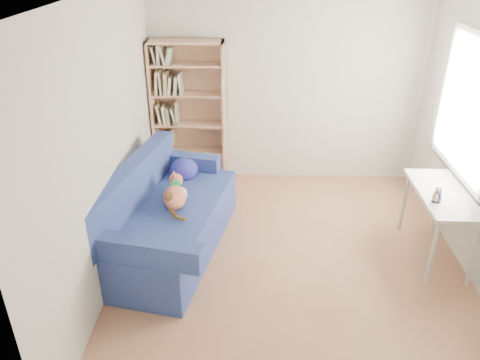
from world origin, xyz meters
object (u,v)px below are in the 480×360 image
sofa (166,218)px  bookshelf (189,120)px  desk (442,200)px  pen_cup (437,196)px

sofa → bookshelf: (0.05, 1.62, 0.50)m
desk → pen_cup: size_ratio=6.67×
bookshelf → desk: bookshelf is taller
sofa → bookshelf: bookshelf is taller
bookshelf → pen_cup: bearing=-35.2°
desk → pen_cup: bearing=-126.9°
sofa → desk: sofa is taller
sofa → pen_cup: bearing=6.6°
bookshelf → pen_cup: 3.19m
bookshelf → pen_cup: size_ratio=11.84×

